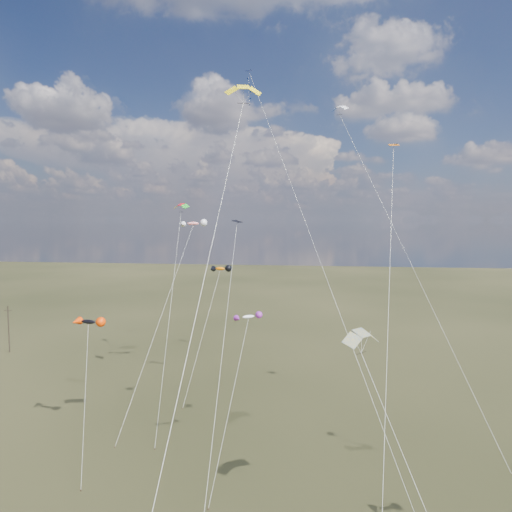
# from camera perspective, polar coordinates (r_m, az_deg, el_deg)

# --- Properties ---
(utility_pole_far) EXTENTS (1.40, 0.20, 8.00)m
(utility_pole_far) POSITION_cam_1_polar(r_m,az_deg,el_deg) (88.87, -28.53, -7.99)
(utility_pole_far) COLOR black
(utility_pole_far) RESTS_ON ground
(diamond_navy_tall) EXTENTS (17.06, 25.52, 41.44)m
(diamond_navy_tall) POSITION_cam_1_polar(r_m,az_deg,el_deg) (58.06, 0.34, 17.50)
(diamond_navy_tall) COLOR #0E134D
(diamond_navy_tall) RESTS_ON ground
(diamond_black_mid) EXTENTS (1.11, 17.11, 22.50)m
(diamond_black_mid) POSITION_cam_1_polar(r_m,az_deg,el_deg) (41.59, -3.38, -4.54)
(diamond_black_mid) COLOR black
(diamond_black_mid) RESTS_ON ground
(diamond_orange_center) EXTENTS (2.98, 15.56, 28.53)m
(diamond_orange_center) POSITION_cam_1_polar(r_m,az_deg,el_deg) (33.21, 16.39, -1.48)
(diamond_orange_center) COLOR #C05C0D
(diamond_orange_center) RESTS_ON ground
(parafoil_yellow) EXTENTS (3.47, 25.17, 33.27)m
(parafoil_yellow) POSITION_cam_1_polar(r_m,az_deg,el_deg) (36.83, -1.64, 20.18)
(parafoil_yellow) COLOR yellow
(parafoil_yellow) RESTS_ON ground
(parafoil_blue_white) EXTENTS (15.92, 22.04, 37.93)m
(parafoil_blue_white) POSITION_cam_1_polar(r_m,az_deg,el_deg) (63.81, 10.54, 17.62)
(parafoil_blue_white) COLOR blue
(parafoil_blue_white) RESTS_ON ground
(parafoil_striped) EXTENTS (7.34, 9.79, 15.35)m
(parafoil_striped) POSITION_cam_1_polar(r_m,az_deg,el_deg) (33.15, 13.08, -9.38)
(parafoil_striped) COLOR #E6B70B
(parafoil_striped) RESTS_ON ground
(parafoil_tricolor) EXTENTS (3.03, 16.49, 25.01)m
(parafoil_tricolor) POSITION_cam_1_polar(r_m,az_deg,el_deg) (59.41, -9.37, 6.22)
(parafoil_tricolor) COLOR yellow
(parafoil_tricolor) RESTS_ON ground
(novelty_black_orange) EXTENTS (5.70, 10.18, 12.62)m
(novelty_black_orange) POSITION_cam_1_polar(r_m,az_deg,el_deg) (50.20, -20.23, -7.75)
(novelty_black_orange) COLOR black
(novelty_black_orange) RESTS_ON ground
(novelty_orange_black) EXTENTS (4.26, 9.03, 16.53)m
(novelty_orange_black) POSITION_cam_1_polar(r_m,az_deg,el_deg) (61.13, -4.51, -1.64)
(novelty_orange_black) COLOR orange
(novelty_orange_black) RESTS_ON ground
(novelty_white_purple) EXTENTS (3.30, 8.18, 14.14)m
(novelty_white_purple) POSITION_cam_1_polar(r_m,az_deg,el_deg) (41.53, -0.97, -7.72)
(novelty_white_purple) COLOR white
(novelty_white_purple) RESTS_ON ground
(novelty_redwhite_stripe) EXTENTS (4.49, 20.44, 22.59)m
(novelty_redwhite_stripe) POSITION_cam_1_polar(r_m,az_deg,el_deg) (62.97, -7.88, 3.97)
(novelty_redwhite_stripe) COLOR red
(novelty_redwhite_stripe) RESTS_ON ground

